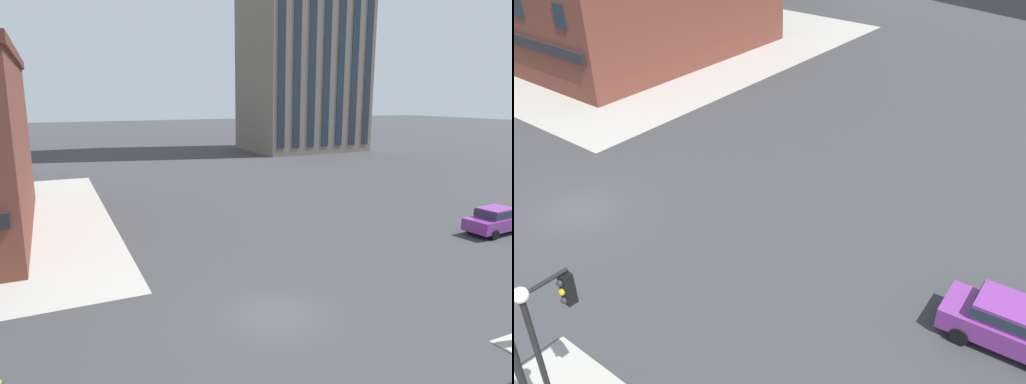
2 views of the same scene
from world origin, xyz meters
The scene contains 4 objects.
ground_plane centered at (0.00, 0.00, 0.00)m, with size 320.00×320.00×0.00m, color #38383A.
sidewalk_far_corner centered at (-20.00, 20.00, 0.00)m, with size 32.00×32.00×0.02m, color #A8A399.
street_lamp_corner_near centered at (10.00, -7.54, 3.69)m, with size 0.36×0.36×5.96m.
car_cross_eastbound centered at (17.76, 3.66, 0.92)m, with size 4.50×2.10×1.68m.
Camera 2 is at (19.66, -11.43, 13.78)m, focal length 39.34 mm.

